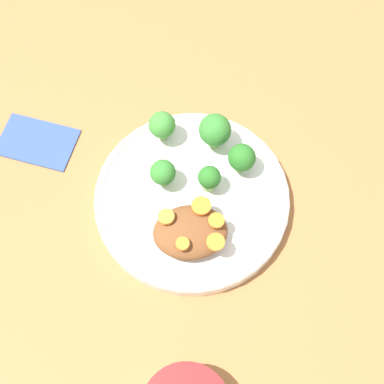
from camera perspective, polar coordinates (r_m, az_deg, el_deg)
ground_plane at (r=0.79m, az=-0.00°, el=-1.12°), size 4.00×4.00×0.00m
plate at (r=0.78m, az=-0.00°, el=-0.69°), size 0.28×0.28×0.03m
stew_mound at (r=0.74m, az=-0.18°, el=-4.29°), size 0.10×0.08×0.03m
broccoli_floret_0 at (r=0.78m, az=2.46°, el=6.56°), size 0.05×0.05×0.06m
broccoli_floret_1 at (r=0.79m, az=-3.22°, el=7.12°), size 0.04×0.04×0.06m
broccoli_floret_2 at (r=0.76m, az=-3.12°, el=2.05°), size 0.04×0.04×0.05m
broccoli_floret_3 at (r=0.77m, az=5.33°, el=3.62°), size 0.04×0.04×0.05m
broccoli_floret_4 at (r=0.76m, az=1.86°, el=1.47°), size 0.03×0.03×0.05m
carrot_slice_0 at (r=0.72m, az=-2.77°, el=-2.66°), size 0.02×0.02×0.01m
carrot_slice_1 at (r=0.71m, az=2.54°, el=-5.35°), size 0.02×0.02×0.00m
carrot_slice_2 at (r=0.73m, az=1.00°, el=-1.50°), size 0.03×0.03×0.01m
carrot_slice_3 at (r=0.72m, az=2.61°, el=-3.06°), size 0.02×0.02×0.00m
carrot_slice_4 at (r=0.71m, az=-1.01°, el=-5.55°), size 0.02×0.02×0.01m
napkin at (r=0.87m, az=-16.21°, el=5.20°), size 0.14×0.11×0.01m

